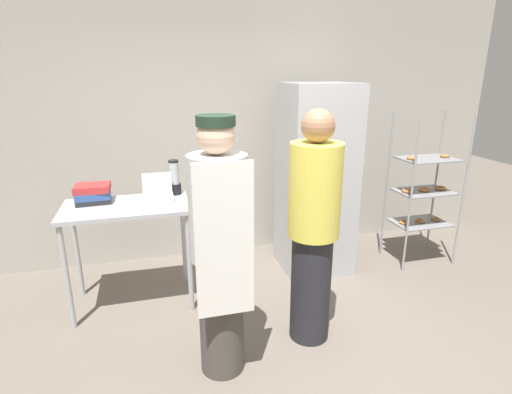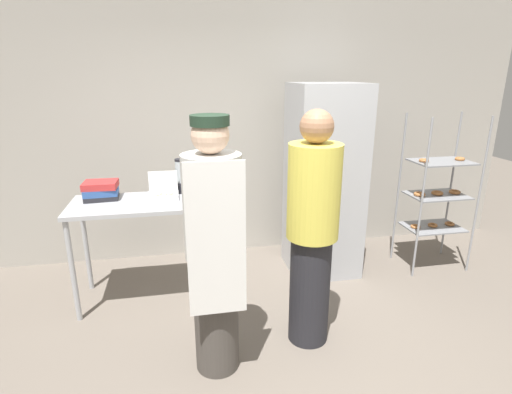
{
  "view_description": "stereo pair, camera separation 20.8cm",
  "coord_description": "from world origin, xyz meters",
  "px_view_note": "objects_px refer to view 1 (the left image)",
  "views": [
    {
      "loc": [
        -0.91,
        -2.02,
        2.01
      ],
      "look_at": [
        -0.16,
        0.76,
        1.11
      ],
      "focal_mm": 28.0,
      "sensor_mm": 36.0,
      "label": 1
    },
    {
      "loc": [
        -0.71,
        -2.06,
        2.01
      ],
      "look_at": [
        -0.16,
        0.76,
        1.11
      ],
      "focal_mm": 28.0,
      "sensor_mm": 36.0,
      "label": 2
    }
  ],
  "objects_px": {
    "refrigerator": "(316,180)",
    "donut_box": "(158,196)",
    "baking_rack": "(424,191)",
    "person_baker": "(220,249)",
    "blender_pitcher": "(174,179)",
    "binder_stack": "(93,194)",
    "person_customer": "(313,229)"
  },
  "relations": [
    {
      "from": "baking_rack",
      "to": "refrigerator",
      "type": "bearing_deg",
      "value": 172.83
    },
    {
      "from": "binder_stack",
      "to": "blender_pitcher",
      "type": "bearing_deg",
      "value": 6.01
    },
    {
      "from": "refrigerator",
      "to": "blender_pitcher",
      "type": "distance_m",
      "value": 1.42
    },
    {
      "from": "baking_rack",
      "to": "person_baker",
      "type": "bearing_deg",
      "value": -154.79
    },
    {
      "from": "donut_box",
      "to": "person_customer",
      "type": "bearing_deg",
      "value": -40.3
    },
    {
      "from": "blender_pitcher",
      "to": "person_baker",
      "type": "xyz_separation_m",
      "value": [
        0.19,
        -1.26,
        -0.16
      ]
    },
    {
      "from": "baking_rack",
      "to": "person_baker",
      "type": "height_order",
      "value": "person_baker"
    },
    {
      "from": "blender_pitcher",
      "to": "person_customer",
      "type": "distance_m",
      "value": 1.42
    },
    {
      "from": "refrigerator",
      "to": "donut_box",
      "type": "bearing_deg",
      "value": -172.8
    },
    {
      "from": "blender_pitcher",
      "to": "person_customer",
      "type": "xyz_separation_m",
      "value": [
        0.92,
        -1.08,
        -0.17
      ]
    },
    {
      "from": "baking_rack",
      "to": "person_customer",
      "type": "height_order",
      "value": "person_customer"
    },
    {
      "from": "refrigerator",
      "to": "person_baker",
      "type": "bearing_deg",
      "value": -133.66
    },
    {
      "from": "baking_rack",
      "to": "person_baker",
      "type": "xyz_separation_m",
      "value": [
        -2.42,
        -1.14,
        0.13
      ]
    },
    {
      "from": "refrigerator",
      "to": "binder_stack",
      "type": "xyz_separation_m",
      "value": [
        -2.11,
        -0.11,
        0.06
      ]
    },
    {
      "from": "refrigerator",
      "to": "person_customer",
      "type": "relative_size",
      "value": 1.08
    },
    {
      "from": "donut_box",
      "to": "blender_pitcher",
      "type": "xyz_separation_m",
      "value": [
        0.16,
        0.17,
        0.1
      ]
    },
    {
      "from": "refrigerator",
      "to": "blender_pitcher",
      "type": "relative_size",
      "value": 6.03
    },
    {
      "from": "blender_pitcher",
      "to": "binder_stack",
      "type": "height_order",
      "value": "blender_pitcher"
    },
    {
      "from": "refrigerator",
      "to": "donut_box",
      "type": "height_order",
      "value": "refrigerator"
    },
    {
      "from": "baking_rack",
      "to": "person_customer",
      "type": "distance_m",
      "value": 1.95
    },
    {
      "from": "baking_rack",
      "to": "blender_pitcher",
      "type": "xyz_separation_m",
      "value": [
        -2.61,
        0.12,
        0.29
      ]
    },
    {
      "from": "person_baker",
      "to": "person_customer",
      "type": "height_order",
      "value": "person_customer"
    },
    {
      "from": "refrigerator",
      "to": "person_baker",
      "type": "distance_m",
      "value": 1.78
    },
    {
      "from": "donut_box",
      "to": "baking_rack",
      "type": "bearing_deg",
      "value": 1.02
    },
    {
      "from": "donut_box",
      "to": "blender_pitcher",
      "type": "height_order",
      "value": "blender_pitcher"
    },
    {
      "from": "person_customer",
      "to": "blender_pitcher",
      "type": "bearing_deg",
      "value": 130.42
    },
    {
      "from": "refrigerator",
      "to": "person_baker",
      "type": "height_order",
      "value": "refrigerator"
    },
    {
      "from": "donut_box",
      "to": "binder_stack",
      "type": "distance_m",
      "value": 0.55
    },
    {
      "from": "donut_box",
      "to": "person_baker",
      "type": "bearing_deg",
      "value": -72.46
    },
    {
      "from": "blender_pitcher",
      "to": "binder_stack",
      "type": "bearing_deg",
      "value": -173.99
    },
    {
      "from": "baking_rack",
      "to": "binder_stack",
      "type": "height_order",
      "value": "baking_rack"
    },
    {
      "from": "refrigerator",
      "to": "person_customer",
      "type": "bearing_deg",
      "value": -114.27
    }
  ]
}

